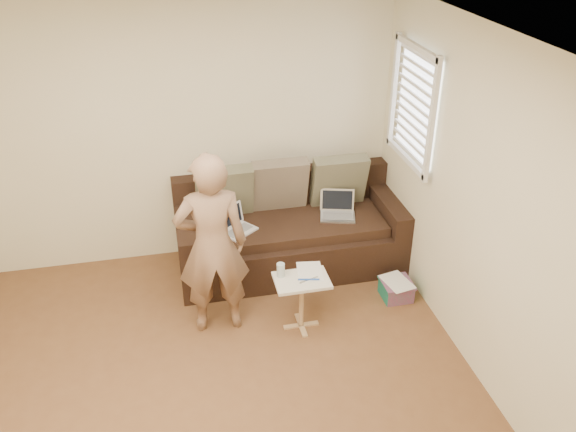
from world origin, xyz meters
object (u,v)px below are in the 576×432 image
object	(u,v)px
sofa	(290,228)
laptop_white	(239,232)
person	(212,245)
side_table	(301,303)
drinking_glass	(281,270)
laptop_silver	(338,217)
striped_box	(396,289)

from	to	relation	value
sofa	laptop_white	world-z (taller)	sofa
laptop_white	person	world-z (taller)	person
side_table	drinking_glass	size ratio (longest dim) A/B	4.22
sofa	side_table	world-z (taller)	sofa
laptop_white	drinking_glass	distance (m)	0.81
laptop_white	drinking_glass	bearing A→B (deg)	-109.71
laptop_silver	person	size ratio (longest dim) A/B	0.20
side_table	drinking_glass	xyz separation A→B (m)	(-0.16, 0.08, 0.31)
person	drinking_glass	xyz separation A→B (m)	(0.55, -0.10, -0.26)
striped_box	side_table	bearing A→B (deg)	-167.54
laptop_white	striped_box	xyz separation A→B (m)	(1.37, -0.64, -0.43)
laptop_silver	person	xyz separation A→B (m)	(-1.30, -0.73, 0.30)
person	striped_box	size ratio (longest dim) A/B	5.82
side_table	striped_box	bearing A→B (deg)	12.46
laptop_silver	laptop_white	world-z (taller)	laptop_white
laptop_silver	side_table	bearing A→B (deg)	-106.89
person	side_table	xyz separation A→B (m)	(0.71, -0.18, -0.57)
drinking_glass	striped_box	xyz separation A→B (m)	(1.13, 0.13, -0.48)
person	striped_box	bearing A→B (deg)	-178.91
laptop_silver	striped_box	world-z (taller)	laptop_silver
side_table	striped_box	xyz separation A→B (m)	(0.97, 0.21, -0.16)
striped_box	laptop_white	bearing A→B (deg)	154.97
drinking_glass	laptop_silver	bearing A→B (deg)	47.88
laptop_silver	drinking_glass	distance (m)	1.12
laptop_white	person	size ratio (longest dim) A/B	0.19
side_table	laptop_white	bearing A→B (deg)	115.34
side_table	sofa	bearing A→B (deg)	83.25
sofa	laptop_white	size ratio (longest dim) A/B	6.96
laptop_silver	side_table	size ratio (longest dim) A/B	0.67
laptop_white	person	distance (m)	0.80
person	drinking_glass	distance (m)	0.62
side_table	drinking_glass	bearing A→B (deg)	152.57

